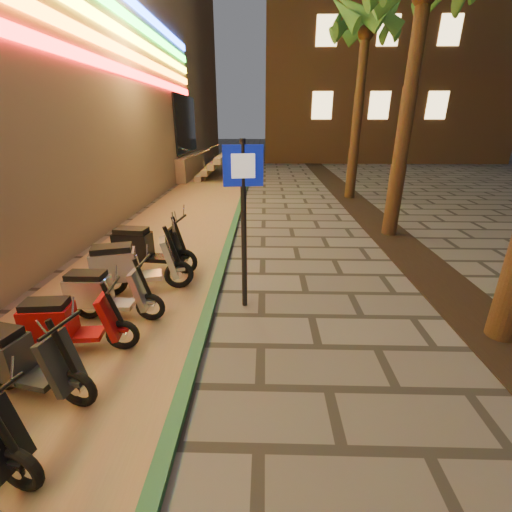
{
  "coord_description": "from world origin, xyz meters",
  "views": [
    {
      "loc": [
        0.04,
        -2.45,
        3.04
      ],
      "look_at": [
        -0.08,
        2.17,
        1.2
      ],
      "focal_mm": 24.0,
      "sensor_mm": 36.0,
      "label": 1
    }
  ],
  "objects_px": {
    "scooter_8": "(130,266)",
    "scooter_6": "(67,323)",
    "pedestrian_sign": "(244,204)",
    "scooter_7": "(104,293)",
    "scooter_9": "(145,248)",
    "scooter_5": "(17,360)"
  },
  "relations": [
    {
      "from": "scooter_8",
      "to": "scooter_6",
      "type": "bearing_deg",
      "value": -113.74
    },
    {
      "from": "pedestrian_sign",
      "to": "scooter_7",
      "type": "distance_m",
      "value": 2.64
    },
    {
      "from": "pedestrian_sign",
      "to": "scooter_9",
      "type": "height_order",
      "value": "pedestrian_sign"
    },
    {
      "from": "scooter_5",
      "to": "scooter_9",
      "type": "distance_m",
      "value": 3.59
    },
    {
      "from": "scooter_9",
      "to": "pedestrian_sign",
      "type": "bearing_deg",
      "value": -26.2
    },
    {
      "from": "scooter_6",
      "to": "scooter_8",
      "type": "distance_m",
      "value": 1.78
    },
    {
      "from": "pedestrian_sign",
      "to": "scooter_6",
      "type": "bearing_deg",
      "value": -158.64
    },
    {
      "from": "scooter_5",
      "to": "scooter_7",
      "type": "bearing_deg",
      "value": 93.45
    },
    {
      "from": "scooter_5",
      "to": "scooter_8",
      "type": "distance_m",
      "value": 2.6
    },
    {
      "from": "scooter_6",
      "to": "scooter_7",
      "type": "distance_m",
      "value": 0.86
    },
    {
      "from": "pedestrian_sign",
      "to": "scooter_6",
      "type": "xyz_separation_m",
      "value": [
        -2.35,
        -1.36,
        -1.35
      ]
    },
    {
      "from": "scooter_7",
      "to": "scooter_8",
      "type": "bearing_deg",
      "value": 84.27
    },
    {
      "from": "scooter_5",
      "to": "pedestrian_sign",
      "type": "bearing_deg",
      "value": 53.63
    },
    {
      "from": "scooter_8",
      "to": "pedestrian_sign",
      "type": "bearing_deg",
      "value": -26.88
    },
    {
      "from": "scooter_5",
      "to": "scooter_8",
      "type": "xyz_separation_m",
      "value": [
        0.36,
        2.57,
        0.06
      ]
    },
    {
      "from": "scooter_5",
      "to": "scooter_7",
      "type": "relative_size",
      "value": 1.04
    },
    {
      "from": "scooter_6",
      "to": "scooter_9",
      "type": "xyz_separation_m",
      "value": [
        0.18,
        2.76,
        0.08
      ]
    },
    {
      "from": "scooter_7",
      "to": "scooter_9",
      "type": "bearing_deg",
      "value": 89.15
    },
    {
      "from": "scooter_5",
      "to": "scooter_9",
      "type": "bearing_deg",
      "value": 97.48
    },
    {
      "from": "scooter_7",
      "to": "scooter_8",
      "type": "relative_size",
      "value": 0.85
    },
    {
      "from": "pedestrian_sign",
      "to": "scooter_5",
      "type": "relative_size",
      "value": 1.75
    },
    {
      "from": "pedestrian_sign",
      "to": "scooter_8",
      "type": "distance_m",
      "value": 2.5
    }
  ]
}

